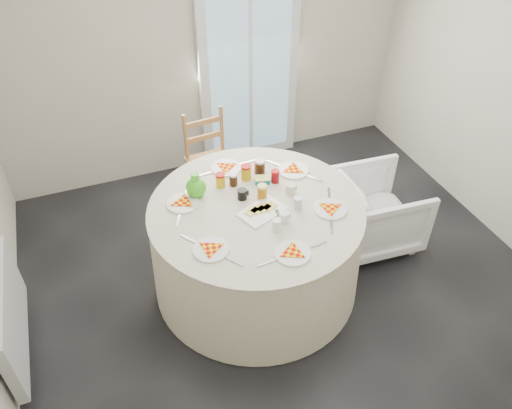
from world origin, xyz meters
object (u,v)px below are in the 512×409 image
object	(u,v)px
radiator	(11,315)
wooden_chair	(212,161)
armchair	(376,204)
table	(256,248)
green_pitcher	(196,186)

from	to	relation	value
radiator	wooden_chair	distance (m)	2.07
radiator	armchair	xyz separation A→B (m)	(2.86, 0.12, 0.01)
wooden_chair	armchair	distance (m)	1.50
wooden_chair	armchair	world-z (taller)	wooden_chair
table	green_pitcher	xyz separation A→B (m)	(-0.36, 0.28, 0.49)
wooden_chair	green_pitcher	distance (m)	0.98
armchair	radiator	bearing A→B (deg)	96.35
green_pitcher	armchair	bearing A→B (deg)	-14.08
wooden_chair	green_pitcher	xyz separation A→B (m)	(-0.35, -0.82, 0.40)
table	wooden_chair	distance (m)	1.10
wooden_chair	armchair	xyz separation A→B (m)	(1.12, -0.99, -0.08)
radiator	table	size ratio (longest dim) A/B	0.63
table	green_pitcher	bearing A→B (deg)	142.25
table	armchair	size ratio (longest dim) A/B	2.25
green_pitcher	wooden_chair	bearing A→B (deg)	59.29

